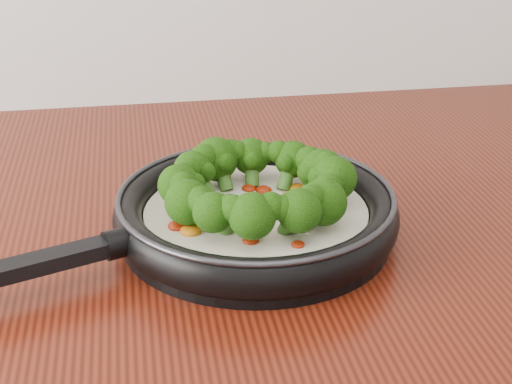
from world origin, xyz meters
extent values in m
cylinder|color=black|center=(-0.09, 1.04, 0.91)|extent=(0.36, 0.36, 0.01)
torus|color=black|center=(-0.09, 1.04, 0.93)|extent=(0.38, 0.38, 0.03)
torus|color=#2D2D33|center=(-0.09, 1.04, 0.95)|extent=(0.37, 0.37, 0.01)
cube|color=black|center=(-0.31, 0.96, 0.93)|extent=(0.17, 0.08, 0.01)
cylinder|color=black|center=(-0.23, 0.99, 0.93)|extent=(0.04, 0.04, 0.03)
cylinder|color=beige|center=(-0.09, 1.04, 0.92)|extent=(0.30, 0.30, 0.02)
ellipsoid|color=#941F07|center=(-0.15, 1.02, 0.93)|extent=(0.02, 0.02, 0.01)
ellipsoid|color=#941F07|center=(-0.15, 1.10, 0.93)|extent=(0.03, 0.03, 0.01)
ellipsoid|color=orange|center=(-0.04, 1.05, 0.93)|extent=(0.02, 0.02, 0.01)
ellipsoid|color=#941F07|center=(-0.08, 1.08, 0.93)|extent=(0.02, 0.02, 0.01)
ellipsoid|color=#941F07|center=(-0.02, 1.05, 0.93)|extent=(0.02, 0.02, 0.01)
ellipsoid|color=orange|center=(-0.15, 1.03, 0.93)|extent=(0.02, 0.02, 0.01)
ellipsoid|color=#941F07|center=(-0.18, 1.01, 0.93)|extent=(0.03, 0.03, 0.01)
ellipsoid|color=#941F07|center=(-0.09, 1.09, 0.93)|extent=(0.02, 0.02, 0.01)
ellipsoid|color=orange|center=(-0.05, 1.06, 0.93)|extent=(0.02, 0.02, 0.01)
ellipsoid|color=#941F07|center=(-0.17, 1.00, 0.93)|extent=(0.02, 0.02, 0.01)
ellipsoid|color=#941F07|center=(-0.12, 1.12, 0.93)|extent=(0.01, 0.01, 0.01)
ellipsoid|color=orange|center=(-0.12, 1.03, 0.93)|extent=(0.02, 0.02, 0.01)
ellipsoid|color=#941F07|center=(-0.12, 1.04, 0.93)|extent=(0.03, 0.03, 0.01)
ellipsoid|color=#941F07|center=(-0.08, 1.04, 0.93)|extent=(0.02, 0.02, 0.01)
ellipsoid|color=orange|center=(-0.16, 1.08, 0.93)|extent=(0.02, 0.02, 0.01)
ellipsoid|color=#941F07|center=(-0.07, 0.95, 0.93)|extent=(0.02, 0.02, 0.01)
ellipsoid|color=#941F07|center=(-0.17, 1.05, 0.93)|extent=(0.02, 0.02, 0.01)
ellipsoid|color=orange|center=(-0.04, 1.08, 0.93)|extent=(0.02, 0.02, 0.01)
ellipsoid|color=#941F07|center=(-0.11, 0.97, 0.93)|extent=(0.02, 0.02, 0.01)
ellipsoid|color=#941F07|center=(-0.12, 1.12, 0.93)|extent=(0.02, 0.02, 0.01)
ellipsoid|color=orange|center=(-0.16, 1.00, 0.93)|extent=(0.02, 0.02, 0.01)
ellipsoid|color=white|center=(-0.03, 1.00, 0.93)|extent=(0.01, 0.01, 0.00)
ellipsoid|color=white|center=(-0.08, 1.08, 0.93)|extent=(0.01, 0.01, 0.00)
ellipsoid|color=white|center=(-0.09, 1.03, 0.93)|extent=(0.01, 0.01, 0.00)
ellipsoid|color=white|center=(-0.12, 1.13, 0.93)|extent=(0.01, 0.01, 0.00)
ellipsoid|color=white|center=(-0.15, 1.06, 0.93)|extent=(0.01, 0.01, 0.00)
ellipsoid|color=white|center=(-0.10, 1.02, 0.93)|extent=(0.01, 0.01, 0.00)
ellipsoid|color=white|center=(-0.03, 1.06, 0.93)|extent=(0.01, 0.01, 0.00)
ellipsoid|color=white|center=(-0.06, 0.98, 0.93)|extent=(0.01, 0.01, 0.00)
ellipsoid|color=white|center=(-0.17, 1.01, 0.93)|extent=(0.01, 0.01, 0.00)
ellipsoid|color=white|center=(-0.03, 1.08, 0.93)|extent=(0.01, 0.00, 0.00)
ellipsoid|color=white|center=(-0.02, 1.05, 0.93)|extent=(0.01, 0.01, 0.00)
ellipsoid|color=white|center=(-0.09, 1.06, 0.93)|extent=(0.01, 0.01, 0.00)
ellipsoid|color=white|center=(-0.05, 1.00, 0.93)|extent=(0.01, 0.01, 0.00)
ellipsoid|color=white|center=(-0.13, 1.03, 0.93)|extent=(0.01, 0.00, 0.00)
ellipsoid|color=white|center=(-0.02, 1.07, 0.93)|extent=(0.01, 0.01, 0.00)
ellipsoid|color=white|center=(-0.11, 1.03, 0.93)|extent=(0.01, 0.01, 0.00)
ellipsoid|color=white|center=(-0.08, 1.04, 0.93)|extent=(0.01, 0.01, 0.00)
ellipsoid|color=white|center=(-0.11, 1.12, 0.93)|extent=(0.01, 0.01, 0.00)
ellipsoid|color=white|center=(-0.10, 1.04, 0.93)|extent=(0.01, 0.01, 0.00)
cylinder|color=#467B28|center=(-0.03, 1.05, 0.94)|extent=(0.03, 0.02, 0.03)
sphere|color=black|center=(-0.02, 1.06, 0.96)|extent=(0.06, 0.06, 0.05)
sphere|color=black|center=(-0.03, 1.07, 0.97)|extent=(0.04, 0.04, 0.03)
sphere|color=black|center=(-0.02, 1.04, 0.96)|extent=(0.04, 0.04, 0.03)
sphere|color=black|center=(-0.04, 1.05, 0.96)|extent=(0.03, 0.03, 0.02)
cylinder|color=#467B28|center=(-0.05, 1.08, 0.94)|extent=(0.03, 0.03, 0.03)
sphere|color=black|center=(-0.04, 1.09, 0.96)|extent=(0.05, 0.05, 0.04)
sphere|color=black|center=(-0.06, 1.10, 0.97)|extent=(0.03, 0.03, 0.03)
sphere|color=black|center=(-0.03, 1.08, 0.96)|extent=(0.03, 0.03, 0.02)
sphere|color=black|center=(-0.05, 1.08, 0.96)|extent=(0.03, 0.03, 0.02)
cylinder|color=#467B28|center=(-0.09, 1.10, 0.94)|extent=(0.02, 0.03, 0.03)
sphere|color=black|center=(-0.09, 1.11, 0.96)|extent=(0.05, 0.05, 0.04)
sphere|color=black|center=(-0.10, 1.11, 0.96)|extent=(0.03, 0.03, 0.03)
sphere|color=black|center=(-0.07, 1.11, 0.96)|extent=(0.03, 0.03, 0.02)
sphere|color=black|center=(-0.09, 1.10, 0.96)|extent=(0.03, 0.03, 0.02)
cylinder|color=#467B28|center=(-0.12, 1.09, 0.94)|extent=(0.03, 0.03, 0.03)
sphere|color=black|center=(-0.13, 1.11, 0.96)|extent=(0.06, 0.06, 0.05)
sphere|color=black|center=(-0.14, 1.09, 0.97)|extent=(0.04, 0.04, 0.03)
sphere|color=black|center=(-0.11, 1.11, 0.96)|extent=(0.04, 0.04, 0.03)
sphere|color=black|center=(-0.12, 1.09, 0.96)|extent=(0.03, 0.03, 0.02)
cylinder|color=#467B28|center=(-0.14, 1.08, 0.94)|extent=(0.03, 0.03, 0.03)
sphere|color=black|center=(-0.15, 1.08, 0.96)|extent=(0.05, 0.05, 0.04)
sphere|color=black|center=(-0.16, 1.07, 0.96)|extent=(0.03, 0.03, 0.03)
sphere|color=black|center=(-0.14, 1.09, 0.96)|extent=(0.03, 0.03, 0.02)
sphere|color=black|center=(-0.14, 1.07, 0.96)|extent=(0.03, 0.03, 0.02)
cylinder|color=#467B28|center=(-0.16, 1.04, 0.94)|extent=(0.03, 0.02, 0.03)
sphere|color=black|center=(-0.17, 1.05, 0.96)|extent=(0.06, 0.06, 0.04)
sphere|color=black|center=(-0.17, 1.03, 0.97)|extent=(0.03, 0.03, 0.03)
sphere|color=black|center=(-0.17, 1.06, 0.96)|extent=(0.03, 0.03, 0.03)
sphere|color=black|center=(-0.16, 1.04, 0.96)|extent=(0.03, 0.03, 0.02)
cylinder|color=#467B28|center=(-0.15, 1.01, 0.94)|extent=(0.03, 0.02, 0.03)
sphere|color=black|center=(-0.17, 1.01, 0.96)|extent=(0.06, 0.06, 0.05)
sphere|color=black|center=(-0.15, 0.99, 0.96)|extent=(0.04, 0.04, 0.03)
sphere|color=black|center=(-0.17, 1.03, 0.96)|extent=(0.03, 0.03, 0.03)
sphere|color=black|center=(-0.15, 1.01, 0.96)|extent=(0.03, 0.03, 0.02)
cylinder|color=#467B28|center=(-0.13, 0.99, 0.94)|extent=(0.03, 0.03, 0.03)
sphere|color=black|center=(-0.14, 0.98, 0.96)|extent=(0.05, 0.05, 0.04)
sphere|color=black|center=(-0.13, 0.97, 0.97)|extent=(0.03, 0.03, 0.02)
sphere|color=black|center=(-0.15, 0.99, 0.97)|extent=(0.03, 0.03, 0.02)
sphere|color=black|center=(-0.13, 0.99, 0.96)|extent=(0.03, 0.03, 0.02)
cylinder|color=#467B28|center=(-0.11, 0.97, 0.95)|extent=(0.02, 0.03, 0.04)
sphere|color=black|center=(-0.11, 0.96, 0.96)|extent=(0.06, 0.06, 0.04)
sphere|color=black|center=(-0.09, 0.96, 0.97)|extent=(0.04, 0.04, 0.03)
sphere|color=black|center=(-0.13, 0.96, 0.97)|extent=(0.03, 0.03, 0.03)
sphere|color=black|center=(-0.11, 0.97, 0.97)|extent=(0.03, 0.03, 0.02)
cylinder|color=#467B28|center=(-0.07, 0.98, 0.95)|extent=(0.02, 0.03, 0.04)
sphere|color=black|center=(-0.07, 0.96, 0.96)|extent=(0.05, 0.05, 0.04)
sphere|color=black|center=(-0.05, 0.97, 0.97)|extent=(0.03, 0.03, 0.03)
sphere|color=black|center=(-0.08, 0.96, 0.97)|extent=(0.03, 0.03, 0.02)
sphere|color=black|center=(-0.07, 0.98, 0.97)|extent=(0.03, 0.03, 0.02)
cylinder|color=#467B28|center=(-0.05, 0.99, 0.94)|extent=(0.03, 0.03, 0.03)
sphere|color=black|center=(-0.04, 0.98, 0.96)|extent=(0.06, 0.06, 0.05)
sphere|color=black|center=(-0.03, 1.00, 0.97)|extent=(0.04, 0.04, 0.03)
sphere|color=black|center=(-0.05, 0.97, 0.97)|extent=(0.03, 0.03, 0.03)
sphere|color=black|center=(-0.05, 0.99, 0.96)|extent=(0.03, 0.03, 0.02)
cylinder|color=#467B28|center=(-0.03, 1.03, 0.95)|extent=(0.03, 0.02, 0.04)
sphere|color=black|center=(-0.01, 1.03, 0.96)|extent=(0.06, 0.06, 0.05)
sphere|color=black|center=(-0.02, 1.05, 0.97)|extent=(0.04, 0.04, 0.03)
sphere|color=black|center=(-0.02, 1.01, 0.97)|extent=(0.03, 0.03, 0.03)
sphere|color=black|center=(-0.03, 1.03, 0.96)|extent=(0.03, 0.03, 0.02)
camera|label=1|loc=(-0.21, 0.35, 1.28)|focal=53.41mm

